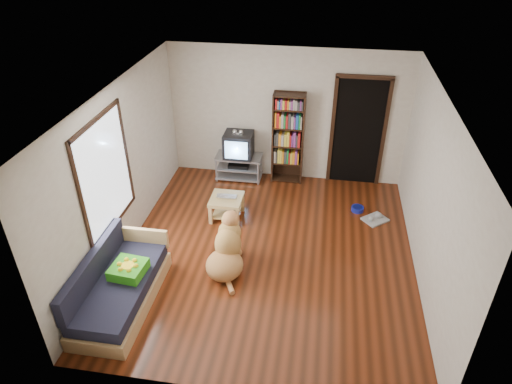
# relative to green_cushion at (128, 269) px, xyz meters

# --- Properties ---
(ground) EXTENTS (5.00, 5.00, 0.00)m
(ground) POSITION_rel_green_cushion_xyz_m (1.75, 1.24, -0.49)
(ground) COLOR #612510
(ground) RESTS_ON ground
(ceiling) EXTENTS (5.00, 5.00, 0.00)m
(ceiling) POSITION_rel_green_cushion_xyz_m (1.75, 1.24, 2.11)
(ceiling) COLOR white
(ceiling) RESTS_ON ground
(wall_back) EXTENTS (4.50, 0.00, 4.50)m
(wall_back) POSITION_rel_green_cushion_xyz_m (1.75, 3.74, 0.81)
(wall_back) COLOR beige
(wall_back) RESTS_ON ground
(wall_front) EXTENTS (4.50, 0.00, 4.50)m
(wall_front) POSITION_rel_green_cushion_xyz_m (1.75, -1.26, 0.81)
(wall_front) COLOR beige
(wall_front) RESTS_ON ground
(wall_left) EXTENTS (0.00, 5.00, 5.00)m
(wall_left) POSITION_rel_green_cushion_xyz_m (-0.50, 1.24, 0.81)
(wall_left) COLOR beige
(wall_left) RESTS_ON ground
(wall_right) EXTENTS (0.00, 5.00, 5.00)m
(wall_right) POSITION_rel_green_cushion_xyz_m (4.00, 1.24, 0.81)
(wall_right) COLOR beige
(wall_right) RESTS_ON ground
(green_cushion) EXTENTS (0.47, 0.47, 0.15)m
(green_cushion) POSITION_rel_green_cushion_xyz_m (0.00, 0.00, 0.00)
(green_cushion) COLOR #2C981C
(green_cushion) RESTS_ON sofa
(laptop) EXTENTS (0.35, 0.23, 0.03)m
(laptop) POSITION_rel_green_cushion_xyz_m (0.90, 2.08, -0.08)
(laptop) COLOR silver
(laptop) RESTS_ON coffee_table
(dog_bowl) EXTENTS (0.22, 0.22, 0.08)m
(dog_bowl) POSITION_rel_green_cushion_xyz_m (3.18, 2.67, -0.45)
(dog_bowl) COLOR navy
(dog_bowl) RESTS_ON ground
(grey_rag) EXTENTS (0.51, 0.50, 0.03)m
(grey_rag) POSITION_rel_green_cushion_xyz_m (3.48, 2.42, -0.48)
(grey_rag) COLOR #949494
(grey_rag) RESTS_ON ground
(window) EXTENTS (0.03, 1.46, 1.70)m
(window) POSITION_rel_green_cushion_xyz_m (-0.48, 0.74, 1.01)
(window) COLOR white
(window) RESTS_ON wall_left
(doorway) EXTENTS (1.03, 0.05, 2.19)m
(doorway) POSITION_rel_green_cushion_xyz_m (3.10, 3.72, 0.63)
(doorway) COLOR black
(doorway) RESTS_ON wall_back
(tv_stand) EXTENTS (0.90, 0.45, 0.50)m
(tv_stand) POSITION_rel_green_cushion_xyz_m (0.85, 3.49, -0.22)
(tv_stand) COLOR #99999E
(tv_stand) RESTS_ON ground
(crt_tv) EXTENTS (0.55, 0.52, 0.58)m
(crt_tv) POSITION_rel_green_cushion_xyz_m (0.85, 3.52, 0.25)
(crt_tv) COLOR black
(crt_tv) RESTS_ON tv_stand
(bookshelf) EXTENTS (0.60, 0.30, 1.80)m
(bookshelf) POSITION_rel_green_cushion_xyz_m (1.80, 3.59, 0.51)
(bookshelf) COLOR black
(bookshelf) RESTS_ON ground
(sofa) EXTENTS (0.80, 1.80, 0.80)m
(sofa) POSITION_rel_green_cushion_xyz_m (-0.12, -0.14, -0.23)
(sofa) COLOR tan
(sofa) RESTS_ON ground
(coffee_table) EXTENTS (0.55, 0.55, 0.40)m
(coffee_table) POSITION_rel_green_cushion_xyz_m (0.90, 2.11, -0.21)
(coffee_table) COLOR tan
(coffee_table) RESTS_ON ground
(dog) EXTENTS (0.59, 1.09, 0.89)m
(dog) POSITION_rel_green_cushion_xyz_m (1.19, 0.80, -0.17)
(dog) COLOR #BB8248
(dog) RESTS_ON ground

